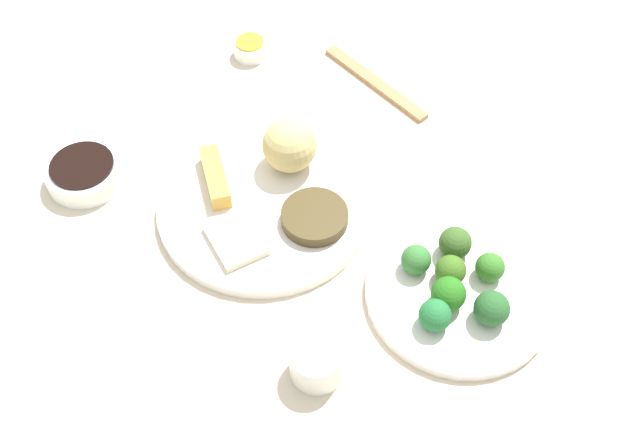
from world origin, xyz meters
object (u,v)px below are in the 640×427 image
object	(u,v)px
broccoli_plate	(459,293)
sauce_ramekin_hot_mustard	(250,49)
teacup	(317,362)
chopsticks_pair	(375,82)
main_plate	(265,205)
soy_sauce_bowl	(85,173)

from	to	relation	value
broccoli_plate	sauce_ramekin_hot_mustard	distance (m)	0.55
sauce_ramekin_hot_mustard	teacup	xyz separation A→B (m)	(-0.56, 0.16, 0.01)
sauce_ramekin_hot_mustard	teacup	size ratio (longest dim) A/B	0.86
teacup	chopsticks_pair	distance (m)	0.51
main_plate	teacup	world-z (taller)	teacup
chopsticks_pair	broccoli_plate	bearing A→B (deg)	165.83
chopsticks_pair	main_plate	bearing A→B (deg)	120.58
main_plate	teacup	distance (m)	0.26
broccoli_plate	teacup	bearing A→B (deg)	93.72
soy_sauce_bowl	main_plate	bearing A→B (deg)	-128.09
main_plate	sauce_ramekin_hot_mustard	size ratio (longest dim) A/B	5.32
main_plate	chopsticks_pair	bearing A→B (deg)	-59.42
teacup	chopsticks_pair	xyz separation A→B (m)	(0.41, -0.31, -0.02)
main_plate	teacup	size ratio (longest dim) A/B	4.59
main_plate	broccoli_plate	size ratio (longest dim) A/B	1.24
broccoli_plate	teacup	xyz separation A→B (m)	(-0.01, 0.21, 0.02)
main_plate	sauce_ramekin_hot_mustard	world-z (taller)	sauce_ramekin_hot_mustard
main_plate	soy_sauce_bowl	bearing A→B (deg)	51.91
broccoli_plate	teacup	size ratio (longest dim) A/B	3.69
sauce_ramekin_hot_mustard	teacup	world-z (taller)	teacup
soy_sauce_bowl	teacup	distance (m)	0.45
sauce_ramekin_hot_mustard	chopsticks_pair	distance (m)	0.22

